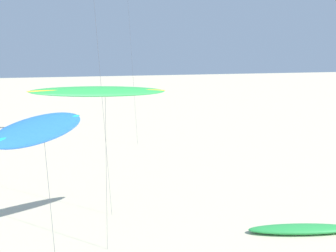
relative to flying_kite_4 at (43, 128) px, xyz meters
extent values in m
cylinder|color=#4C4C51|center=(3.50, 8.90, 2.76)|extent=(0.20, 7.45, 18.73)
cylinder|color=#4C4C51|center=(8.99, 26.01, 1.63)|extent=(0.20, 5.65, 16.46)
ellipsoid|color=blue|center=(0.00, 0.00, -0.01)|extent=(4.67, 7.35, 1.44)
ellipsoid|color=#19B2B7|center=(0.00, 0.00, 0.04)|extent=(4.04, 7.11, 0.71)
cylinder|color=#4C4C51|center=(0.22, -3.09, -3.36)|extent=(0.45, 6.20, 6.49)
ellipsoid|color=green|center=(3.21, 3.60, 1.17)|extent=(8.16, 4.88, 1.21)
ellipsoid|color=yellow|center=(3.21, 3.60, 1.19)|extent=(8.02, 4.35, 0.85)
cylinder|color=#4C4C51|center=(2.98, 2.24, -2.75)|extent=(0.47, 2.74, 7.71)
ellipsoid|color=green|center=(13.36, -0.11, -6.40)|extent=(6.02, 2.54, 0.40)
ellipsoid|color=yellow|center=(13.36, -0.11, -6.38)|extent=(2.82, 1.61, 0.24)
camera|label=1|loc=(0.51, -18.49, 3.44)|focal=43.71mm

